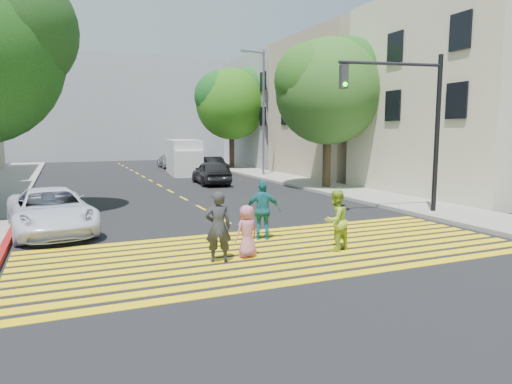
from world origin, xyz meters
TOP-DOWN VIEW (x-y plane):
  - ground at (0.00, 0.00)m, footprint 120.00×120.00m
  - sidewalk_left at (-8.50, 22.00)m, footprint 3.00×40.00m
  - sidewalk_right at (8.50, 15.00)m, footprint 3.00×60.00m
  - curb_red at (-6.90, 6.00)m, footprint 0.20×8.00m
  - crosswalk at (0.00, 1.28)m, footprint 13.40×5.30m
  - lane_line at (0.00, 22.50)m, footprint 0.12×34.40m
  - building_right_cream at (15.00, 8.00)m, footprint 10.00×10.00m
  - building_right_tan at (15.00, 19.00)m, footprint 10.00×10.00m
  - building_right_grey at (15.00, 30.00)m, footprint 10.00×10.00m
  - backdrop_block at (0.00, 48.00)m, footprint 30.00×8.00m
  - tree_right_near at (8.40, 12.46)m, footprint 7.27×6.93m
  - tree_right_far at (8.33, 27.85)m, footprint 7.51×7.15m
  - pedestrian_man at (-1.89, 0.92)m, footprint 0.72×0.56m
  - pedestrian_woman at (1.37, 0.73)m, footprint 0.96×0.85m
  - pedestrian_child at (-1.08, 1.04)m, footprint 0.76×0.60m
  - pedestrian_extra at (0.08, 2.64)m, footprint 1.13×0.78m
  - white_sedan at (-5.76, 6.20)m, footprint 2.99×5.34m
  - dark_car_near at (3.07, 17.34)m, footprint 2.00×4.43m
  - silver_car at (3.64, 31.57)m, footprint 1.99×4.59m
  - dark_car_parked at (5.43, 24.28)m, footprint 1.40×3.97m
  - white_van at (3.18, 24.46)m, footprint 2.62×5.74m
  - traffic_signal at (6.81, 4.13)m, footprint 4.10×1.00m
  - street_lamp at (7.89, 20.61)m, footprint 2.00×0.68m

SIDE VIEW (x-z plane):
  - ground at x=0.00m, z-range 0.00..0.00m
  - lane_line at x=0.00m, z-range 0.00..0.01m
  - crosswalk at x=0.00m, z-range 0.00..0.01m
  - sidewalk_left at x=-8.50m, z-range 0.00..0.15m
  - sidewalk_right at x=8.50m, z-range 0.00..0.15m
  - curb_red at x=-6.90m, z-range 0.00..0.16m
  - dark_car_parked at x=5.43m, z-range 0.00..1.31m
  - silver_car at x=3.64m, z-range 0.00..1.32m
  - pedestrian_child at x=-1.08m, z-range 0.00..1.35m
  - white_sedan at x=-5.76m, z-range 0.00..1.41m
  - dark_car_near at x=3.07m, z-range 0.00..1.48m
  - pedestrian_woman at x=1.37m, z-range 0.00..1.67m
  - pedestrian_man at x=-1.89m, z-range 0.00..1.76m
  - pedestrian_extra at x=0.08m, z-range 0.00..1.79m
  - white_van at x=3.18m, z-range -0.07..2.56m
  - traffic_signal at x=6.81m, z-range 0.90..6.98m
  - building_right_cream at x=15.00m, z-range 0.00..10.00m
  - building_right_tan at x=15.00m, z-range 0.00..10.00m
  - building_right_grey at x=15.00m, z-range 0.00..10.00m
  - street_lamp at x=7.89m, z-range 0.66..9.59m
  - tree_right_near at x=8.40m, z-range 1.49..9.95m
  - tree_right_far at x=8.33m, z-range 1.54..10.32m
  - backdrop_block at x=0.00m, z-range 0.00..12.00m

